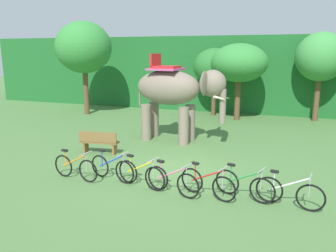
% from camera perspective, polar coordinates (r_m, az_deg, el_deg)
% --- Properties ---
extents(ground_plane, '(80.00, 80.00, 0.00)m').
position_cam_1_polar(ground_plane, '(10.94, 0.52, -7.93)').
color(ground_plane, '#4C753D').
extents(foliage_hedge, '(36.00, 6.00, 4.84)m').
position_cam_1_polar(foliage_hedge, '(24.22, 11.44, 9.11)').
color(foliage_hedge, '#1E6028').
rests_on(foliage_hedge, ground).
extents(tree_far_left, '(3.38, 3.38, 5.66)m').
position_cam_1_polar(tree_far_left, '(21.13, -14.39, 12.99)').
color(tree_far_left, brown).
rests_on(tree_far_left, ground).
extents(tree_center_left, '(2.55, 2.55, 4.07)m').
position_cam_1_polar(tree_center_left, '(20.30, 8.07, 10.10)').
color(tree_center_left, brown).
rests_on(tree_center_left, ground).
extents(tree_far_right, '(3.15, 3.15, 4.32)m').
position_cam_1_polar(tree_far_right, '(19.14, 12.22, 10.57)').
color(tree_far_right, brown).
rests_on(tree_far_right, ground).
extents(tree_right, '(2.70, 2.70, 4.93)m').
position_cam_1_polar(tree_right, '(20.19, 24.94, 10.75)').
color(tree_right, brown).
rests_on(tree_right, ground).
extents(elephant, '(4.21, 2.09, 3.78)m').
position_cam_1_polar(elephant, '(14.20, 1.25, 6.04)').
color(elephant, gray).
rests_on(elephant, ground).
extents(bike_orange, '(1.70, 0.52, 0.92)m').
position_cam_1_polar(bike_orange, '(10.60, -15.74, -6.91)').
color(bike_orange, black).
rests_on(bike_orange, ground).
extents(bike_blue, '(1.67, 0.59, 0.92)m').
position_cam_1_polar(bike_blue, '(10.30, -9.69, -7.17)').
color(bike_blue, black).
rests_on(bike_blue, ground).
extents(bike_yellow, '(1.66, 0.63, 0.92)m').
position_cam_1_polar(bike_yellow, '(9.71, -4.71, -8.29)').
color(bike_yellow, black).
rests_on(bike_yellow, ground).
extents(bike_pink, '(1.66, 0.64, 0.92)m').
position_cam_1_polar(bike_pink, '(9.21, 0.75, -9.46)').
color(bike_pink, black).
rests_on(bike_pink, ground).
extents(bike_red, '(1.64, 0.69, 0.92)m').
position_cam_1_polar(bike_red, '(9.09, 6.82, -9.84)').
color(bike_red, black).
rests_on(bike_red, ground).
extents(bike_green, '(1.65, 0.67, 0.92)m').
position_cam_1_polar(bike_green, '(9.16, 13.03, -9.92)').
color(bike_green, black).
rests_on(bike_green, ground).
extents(bike_white, '(1.69, 0.53, 0.92)m').
position_cam_1_polar(bike_white, '(9.04, 20.25, -10.74)').
color(bike_white, black).
rests_on(bike_white, ground).
extents(wooden_bench, '(1.54, 0.58, 0.89)m').
position_cam_1_polar(wooden_bench, '(12.95, -11.85, -2.68)').
color(wooden_bench, brown).
rests_on(wooden_bench, ground).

